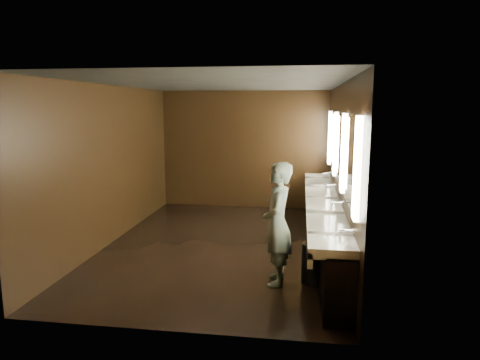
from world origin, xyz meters
name	(u,v)px	position (x,y,z in m)	size (l,w,h in m)	color
floor	(222,245)	(0.00, 0.00, 0.00)	(6.00, 6.00, 0.00)	black
ceiling	(221,84)	(0.00, 0.00, 2.80)	(4.00, 6.00, 0.02)	#2D2D2B
wall_back	(244,150)	(0.00, 3.00, 1.40)	(4.00, 0.02, 2.80)	black
wall_front	(168,206)	(0.00, -3.00, 1.40)	(4.00, 0.02, 2.80)	black
wall_left	(111,165)	(-2.00, 0.00, 1.40)	(0.02, 6.00, 2.80)	black
wall_right	(340,169)	(2.00, 0.00, 1.40)	(0.02, 6.00, 2.80)	black
sink_counter	(325,222)	(1.79, 0.00, 0.50)	(0.55, 5.40, 1.01)	black
mirror_band	(340,148)	(1.98, 0.00, 1.75)	(0.06, 5.03, 1.15)	white
person	(277,224)	(1.06, -1.51, 0.85)	(0.62, 0.41, 1.69)	#8FCCD5
trash_bin	(314,263)	(1.58, -1.42, 0.28)	(0.36, 0.36, 0.56)	black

